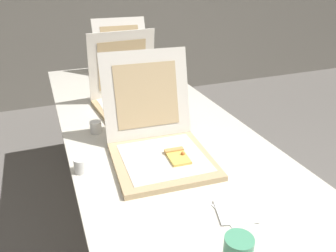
% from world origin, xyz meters
% --- Properties ---
extents(table, '(0.85, 2.28, 0.74)m').
position_xyz_m(table, '(0.00, 0.63, 0.70)').
color(table, silver).
rests_on(table, ground).
extents(pizza_box_front, '(0.41, 0.50, 0.39)m').
position_xyz_m(pizza_box_front, '(-0.07, 0.32, 0.80)').
color(pizza_box_front, tan).
rests_on(pizza_box_front, table).
extents(pizza_box_middle, '(0.41, 0.41, 0.40)m').
position_xyz_m(pizza_box_middle, '(-0.03, 0.86, 0.80)').
color(pizza_box_middle, tan).
rests_on(pizza_box_middle, table).
extents(pizza_box_back, '(0.40, 0.52, 0.38)m').
position_xyz_m(pizza_box_back, '(0.08, 1.35, 0.80)').
color(pizza_box_back, tan).
rests_on(pizza_box_back, table).
extents(cup_white_near_left, '(0.05, 0.05, 0.06)m').
position_xyz_m(cup_white_near_left, '(-0.39, 0.32, 0.77)').
color(cup_white_near_left, white).
rests_on(cup_white_near_left, table).
extents(cup_white_mid, '(0.05, 0.05, 0.06)m').
position_xyz_m(cup_white_mid, '(-0.27, 0.63, 0.77)').
color(cup_white_mid, white).
rests_on(cup_white_mid, table).
extents(napkin_pile, '(0.16, 0.15, 0.01)m').
position_xyz_m(napkin_pile, '(0.04, -0.10, 0.75)').
color(napkin_pile, white).
rests_on(napkin_pile, table).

